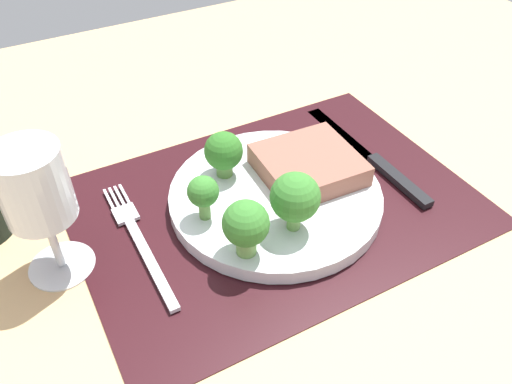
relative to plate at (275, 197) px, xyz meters
The scene contains 11 objects.
ground_plane 2.60cm from the plate, ahead, with size 140.00×110.00×3.00cm, color tan.
placemat 0.95cm from the plate, ahead, with size 42.80×30.95×0.30cm, color black.
plate is the anchor object (origin of this frame).
steak 5.28cm from the plate, 11.28° to the left, with size 10.50×10.05×2.44cm, color #8C5647.
broccoli_near_fork 7.48cm from the plate, 102.05° to the right, with size 4.96×4.96×6.54cm.
broccoli_center 7.50cm from the plate, 123.84° to the left, with size 4.29×4.29×5.42cm.
broccoli_front_edge 9.32cm from the plate, behind, with size 3.22×3.22×5.07cm.
broccoli_back_left 10.34cm from the plate, 137.59° to the right, with size 4.47×4.47×6.03cm.
fork 15.32cm from the plate, behind, with size 2.40×19.20×0.50cm.
knife 14.25cm from the plate, ahead, with size 1.80×23.00×0.80cm.
wine_glass 24.49cm from the plate, behind, with size 6.39×6.39×14.05cm.
Camera 1 is at (-22.47, -36.84, 39.39)cm, focal length 36.84 mm.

